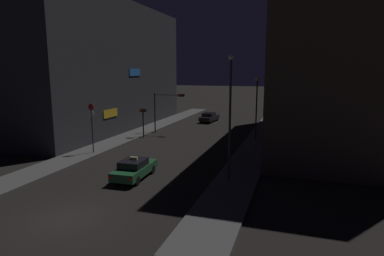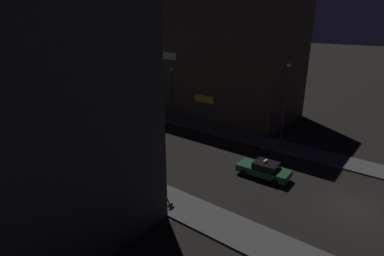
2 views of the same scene
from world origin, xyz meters
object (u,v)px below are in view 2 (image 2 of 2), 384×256
(traffic_light_overhead, at_px, (96,113))
(street_lamp_near_block, at_px, (285,100))
(far_car, at_px, (67,115))
(street_lamp_far_block, at_px, (172,87))
(traffic_light_left_kerb, at_px, (105,135))
(sign_pole_left, at_px, (162,158))
(taxi, at_px, (264,169))

(traffic_light_overhead, height_order, street_lamp_near_block, street_lamp_near_block)
(traffic_light_overhead, xyz_separation_m, street_lamp_near_block, (11.14, -15.44, 1.55))
(far_car, bearing_deg, street_lamp_far_block, -52.75)
(far_car, relative_size, traffic_light_left_kerb, 1.33)
(far_car, bearing_deg, sign_pole_left, -103.46)
(street_lamp_near_block, xyz_separation_m, street_lamp_far_block, (-0.02, 14.90, -0.67))
(far_car, distance_m, traffic_light_left_kerb, 14.55)
(sign_pole_left, height_order, street_lamp_far_block, street_lamp_far_block)
(far_car, distance_m, street_lamp_near_block, 27.64)
(traffic_light_overhead, bearing_deg, street_lamp_near_block, -54.20)
(sign_pole_left, distance_m, street_lamp_far_block, 17.74)
(sign_pole_left, bearing_deg, street_lamp_far_block, 39.11)
(taxi, bearing_deg, traffic_light_left_kerb, 113.91)
(taxi, xyz_separation_m, traffic_light_overhead, (-4.45, 16.80, 2.94))
(far_car, distance_m, street_lamp_far_block, 14.39)
(traffic_light_overhead, bearing_deg, sign_pole_left, -102.49)
(taxi, distance_m, far_car, 27.35)
(street_lamp_far_block, bearing_deg, traffic_light_overhead, 177.20)
(traffic_light_left_kerb, xyz_separation_m, sign_pole_left, (-1.05, -8.39, 0.43))
(street_lamp_far_block, bearing_deg, taxi, -112.32)
(far_car, bearing_deg, traffic_light_left_kerb, -107.16)
(taxi, height_order, street_lamp_near_block, street_lamp_near_block)
(far_car, xyz_separation_m, traffic_light_left_kerb, (-4.26, -13.80, 1.77))
(traffic_light_left_kerb, distance_m, street_lamp_far_block, 13.11)
(traffic_light_overhead, relative_size, traffic_light_left_kerb, 1.46)
(taxi, relative_size, traffic_light_left_kerb, 1.30)
(taxi, relative_size, traffic_light_overhead, 0.89)
(sign_pole_left, bearing_deg, street_lamp_near_block, -15.28)
(street_lamp_near_block, relative_size, street_lamp_far_block, 1.26)
(sign_pole_left, xyz_separation_m, street_lamp_far_block, (13.71, 11.15, 1.62))
(traffic_light_left_kerb, xyz_separation_m, street_lamp_near_block, (12.67, -12.14, 2.72))
(traffic_light_overhead, relative_size, street_lamp_far_block, 0.73)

